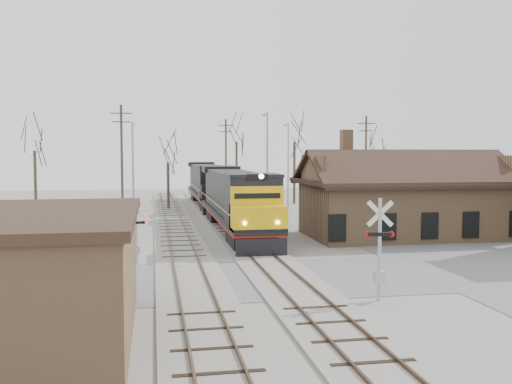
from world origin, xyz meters
The scene contains 20 objects.
ground centered at (0.00, 0.00, 0.00)m, with size 140.00×140.00×0.00m, color gray.
road centered at (0.00, 0.00, 0.01)m, with size 60.00×9.00×0.03m, color #5C5C61.
track_main centered at (0.00, 15.00, 0.07)m, with size 3.40×90.00×0.24m.
track_siding centered at (-4.50, 15.00, 0.07)m, with size 3.40×90.00×0.24m.
depot centered at (11.99, 12.00, 2.41)m, with size 15.20×9.31×7.90m.
locomotive_lead centered at (0.00, 15.75, 2.58)m, with size 3.31×22.13×4.92m.
locomotive_trailing centered at (0.00, 38.15, 2.58)m, with size 3.31×22.13×4.66m.
crossbuck_near centered at (3.06, -4.99, 2.01)m, with size 1.22×0.34×4.32m.
crossbuck_far centered at (-7.20, 4.72, 1.72)m, with size 1.03×0.27×3.59m.
streetlight_a centered at (-7.77, 17.69, 4.82)m, with size 0.25×2.04×8.58m.
streetlight_b centered at (3.64, 21.93, 5.41)m, with size 0.25×2.04×9.73m.
streetlight_c centered at (8.10, 32.63, 5.22)m, with size 0.25×2.04×9.36m.
utility_pole_a centered at (-9.13, 27.84, 5.57)m, with size 2.00×0.24×10.67m.
utility_pole_b centered at (2.81, 44.01, 5.43)m, with size 2.00×0.24×10.40m.
utility_pole_c centered at (16.45, 31.35, 5.29)m, with size 2.00×0.24×10.13m.
tree_a centered at (-18.05, 33.64, 7.44)m, with size 4.26×4.26×10.45m.
tree_b centered at (-4.65, 35.11, 5.95)m, with size 3.42×3.42×8.37m.
tree_c centered at (4.87, 48.86, 8.91)m, with size 5.10×5.10×12.50m.
tree_d centered at (10.50, 39.34, 8.68)m, with size 4.97×4.97×12.18m.
tree_e centered at (20.41, 38.05, 6.80)m, with size 3.90×3.90×9.56m.
Camera 1 is at (-6.24, -27.30, 6.23)m, focal length 40.00 mm.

